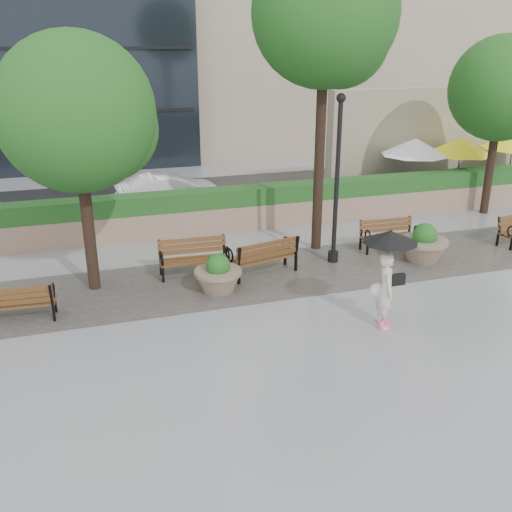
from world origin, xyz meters
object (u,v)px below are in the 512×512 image
object	(u,v)px
bench_2	(263,264)
planter_right	(424,246)
bench_0	(17,310)
lamppost	(336,191)
bench_1	(194,265)
planter_left	(218,277)
bench_3	(388,241)
car_right	(169,191)
pedestrian	(388,269)

from	to	relation	value
bench_2	planter_right	world-z (taller)	planter_right
bench_0	planter_right	size ratio (longest dim) A/B	1.28
bench_0	planter_right	xyz separation A→B (m)	(10.39, 0.46, 0.17)
bench_0	lamppost	distance (m)	8.28
bench_1	planter_left	size ratio (longest dim) A/B	1.57
bench_0	bench_2	distance (m)	5.96
bench_3	bench_0	bearing A→B (deg)	-169.30
bench_3	car_right	size ratio (longest dim) A/B	0.44
bench_2	lamppost	world-z (taller)	lamppost
bench_2	pedestrian	bearing A→B (deg)	101.06
car_right	bench_0	bearing A→B (deg)	144.80
bench_3	pedestrian	bearing A→B (deg)	-119.28
bench_3	car_right	world-z (taller)	car_right
bench_1	lamppost	distance (m)	4.20
bench_3	planter_left	bearing A→B (deg)	-164.13
planter_right	car_right	distance (m)	9.42
bench_3	planter_left	size ratio (longest dim) A/B	1.45
bench_1	planter_right	xyz separation A→B (m)	(6.21, -0.90, 0.14)
bench_1	planter_left	world-z (taller)	planter_left
bench_1	bench_2	xyz separation A→B (m)	(1.71, -0.48, 0.01)
lamppost	pedestrian	world-z (taller)	lamppost
planter_left	lamppost	bearing A→B (deg)	15.49
bench_0	car_right	world-z (taller)	car_right
bench_1	pedestrian	world-z (taller)	pedestrian
pedestrian	bench_1	bearing A→B (deg)	60.98
bench_1	lamppost	size ratio (longest dim) A/B	0.40
planter_left	car_right	xyz separation A→B (m)	(0.14, 7.73, 0.24)
bench_0	bench_2	world-z (taller)	bench_2
bench_2	lamppost	size ratio (longest dim) A/B	0.43
bench_0	bench_3	size ratio (longest dim) A/B	1.00
bench_1	bench_2	distance (m)	1.78
planter_right	lamppost	size ratio (longest dim) A/B	0.29
lamppost	bench_1	bearing A→B (deg)	177.04
bench_1	car_right	xyz separation A→B (m)	(0.48, 6.57, 0.34)
bench_3	lamppost	xyz separation A→B (m)	(-1.93, -0.38, 1.73)
bench_0	lamppost	size ratio (longest dim) A/B	0.37
pedestrian	bench_3	bearing A→B (deg)	-9.98
bench_3	planter_right	distance (m)	1.19
bench_2	bench_3	distance (m)	4.10
car_right	bench_3	bearing A→B (deg)	-145.11
bench_1	pedestrian	size ratio (longest dim) A/B	0.85
bench_1	planter_left	xyz separation A→B (m)	(0.34, -1.16, 0.09)
bench_1	car_right	size ratio (longest dim) A/B	0.48
planter_right	pedestrian	bearing A→B (deg)	-134.12
bench_1	planter_right	world-z (taller)	planter_right
bench_1	car_right	world-z (taller)	car_right
bench_2	car_right	distance (m)	7.16
bench_1	planter_right	distance (m)	6.27
planter_right	pedestrian	world-z (taller)	pedestrian
bench_2	pedestrian	distance (m)	3.92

